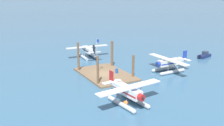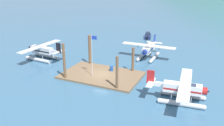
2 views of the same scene
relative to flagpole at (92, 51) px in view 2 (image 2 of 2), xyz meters
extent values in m
plane|color=#38607F|center=(0.89, 1.21, -4.46)|extent=(1200.00, 1200.00, 0.00)
cube|color=brown|center=(0.89, 1.21, -4.31)|extent=(12.59, 8.12, 0.30)
cylinder|color=brown|center=(-3.69, -2.38, -1.53)|extent=(0.41, 0.41, 5.86)
cylinder|color=brown|center=(5.19, -2.44, -1.92)|extent=(0.39, 0.39, 5.09)
cylinder|color=brown|center=(-3.36, 5.02, -1.70)|extent=(0.50, 0.50, 5.52)
cylinder|color=brown|center=(4.93, 4.84, -2.29)|extent=(0.43, 0.43, 4.34)
cylinder|color=silver|center=(-0.12, 0.00, -0.83)|extent=(0.08, 0.08, 6.67)
cube|color=#1E3DB2|center=(0.33, 0.00, 2.16)|extent=(0.90, 0.03, 0.56)
sphere|color=gold|center=(-0.12, 0.00, 2.56)|extent=(0.10, 0.10, 0.10)
cylinder|color=#1E4C99|center=(1.75, 3.22, -3.72)|extent=(0.58, 0.58, 0.88)
torus|color=#1E4C99|center=(1.75, 3.22, -3.72)|extent=(0.62, 0.62, 0.04)
sphere|color=orange|center=(14.39, -2.64, -4.09)|extent=(0.73, 0.73, 0.73)
cylinder|color=#B7BABF|center=(6.46, 13.08, -4.14)|extent=(0.64, 5.60, 0.64)
sphere|color=#B7BABF|center=(6.46, 10.28, -4.14)|extent=(0.64, 0.64, 0.64)
cylinder|color=#B7BABF|center=(3.96, 13.08, -4.14)|extent=(0.64, 5.60, 0.64)
sphere|color=#B7BABF|center=(3.96, 10.28, -4.14)|extent=(0.64, 0.64, 0.64)
cylinder|color=#B7BABF|center=(6.46, 11.88, -3.47)|extent=(0.10, 0.10, 0.70)
cylinder|color=#B7BABF|center=(6.46, 14.28, -3.47)|extent=(0.10, 0.10, 0.70)
cylinder|color=#B7BABF|center=(3.96, 11.88, -3.47)|extent=(0.10, 0.10, 0.70)
cylinder|color=#B7BABF|center=(3.96, 14.28, -3.47)|extent=(0.10, 0.10, 0.70)
cube|color=silver|center=(5.21, 13.08, -2.52)|extent=(1.24, 4.80, 1.20)
cube|color=#1E389E|center=(5.21, 13.08, -2.62)|extent=(1.26, 4.70, 0.24)
cube|color=#283347|center=(5.21, 12.00, -2.19)|extent=(1.05, 1.10, 0.56)
cube|color=silver|center=(5.21, 12.78, -1.85)|extent=(10.40, 1.40, 0.14)
cylinder|color=#1E389E|center=(7.41, 12.78, -2.19)|extent=(0.62, 0.08, 0.84)
cylinder|color=#1E389E|center=(3.01, 12.78, -2.19)|extent=(0.62, 0.08, 0.84)
cylinder|color=#1E389E|center=(5.21, 10.38, -2.52)|extent=(0.96, 0.60, 0.96)
cone|color=black|center=(5.21, 9.93, -2.52)|extent=(0.36, 0.35, 0.36)
cube|color=silver|center=(5.21, 16.33, -2.42)|extent=(0.44, 2.20, 0.56)
cube|color=#1E389E|center=(5.21, 17.23, -1.57)|extent=(0.12, 1.00, 1.90)
cube|color=silver|center=(5.21, 17.13, -2.32)|extent=(3.20, 0.80, 0.10)
cylinder|color=#B7BABF|center=(-13.26, 2.52, -4.14)|extent=(5.63, 1.02, 0.64)
sphere|color=#B7BABF|center=(-16.05, 2.71, -4.14)|extent=(0.64, 0.64, 0.64)
cylinder|color=#B7BABF|center=(-13.09, 5.02, -4.14)|extent=(5.63, 1.02, 0.64)
sphere|color=#B7BABF|center=(-15.88, 5.21, -4.14)|extent=(0.64, 0.64, 0.64)
cylinder|color=#B7BABF|center=(-14.45, 2.61, -3.47)|extent=(0.10, 0.10, 0.70)
cylinder|color=#B7BABF|center=(-12.06, 2.44, -3.47)|extent=(0.10, 0.10, 0.70)
cylinder|color=#B7BABF|center=(-14.28, 5.10, -3.47)|extent=(0.10, 0.10, 0.70)
cylinder|color=#B7BABF|center=(-11.89, 4.94, -3.47)|extent=(0.10, 0.10, 0.70)
cube|color=silver|center=(-13.17, 3.77, -2.52)|extent=(4.87, 1.56, 1.20)
cube|color=black|center=(-13.17, 3.77, -2.62)|extent=(4.78, 1.58, 0.24)
cube|color=#283347|center=(-14.25, 3.84, -2.19)|extent=(1.17, 1.13, 0.56)
cube|color=silver|center=(-13.47, 3.79, -1.85)|extent=(2.11, 10.47, 0.14)
cylinder|color=black|center=(-13.62, 1.60, -2.19)|extent=(0.12, 0.63, 0.84)
cylinder|color=black|center=(-13.32, 5.99, -2.19)|extent=(0.12, 0.63, 0.84)
cylinder|color=black|center=(-15.86, 3.95, -2.52)|extent=(0.66, 1.00, 0.96)
cone|color=black|center=(-16.31, 3.99, -2.52)|extent=(0.37, 0.38, 0.36)
cube|color=silver|center=(-9.93, 3.55, -2.42)|extent=(2.22, 0.59, 0.56)
cube|color=black|center=(-9.03, 3.49, -1.57)|extent=(1.01, 0.19, 1.90)
cube|color=silver|center=(-9.13, 3.49, -2.32)|extent=(1.02, 3.25, 0.10)
cylinder|color=#B7BABF|center=(14.03, -0.84, -4.14)|extent=(5.64, 1.19, 0.64)
sphere|color=#B7BABF|center=(16.81, -0.56, -4.14)|extent=(0.64, 0.64, 0.64)
cylinder|color=#B7BABF|center=(14.28, -3.33, -4.14)|extent=(5.64, 1.19, 0.64)
sphere|color=#B7BABF|center=(17.06, -3.05, -4.14)|extent=(0.64, 0.64, 0.64)
cylinder|color=#B7BABF|center=(15.22, -0.72, -3.47)|extent=(0.10, 0.10, 0.70)
cylinder|color=#B7BABF|center=(12.83, -0.96, -3.47)|extent=(0.10, 0.10, 0.70)
cylinder|color=#B7BABF|center=(15.47, -3.21, -3.47)|extent=(0.10, 0.10, 0.70)
cylinder|color=#B7BABF|center=(13.08, -3.45, -3.47)|extent=(0.10, 0.10, 0.70)
cube|color=white|center=(14.15, -2.09, -2.52)|extent=(4.90, 1.71, 1.20)
cube|color=#B21E1E|center=(14.15, -2.09, -2.62)|extent=(4.81, 1.72, 0.24)
cube|color=#283347|center=(15.23, -1.98, -2.19)|extent=(1.20, 1.16, 0.56)
cube|color=white|center=(14.45, -2.06, -1.85)|extent=(2.43, 10.49, 0.14)
cylinder|color=#B21E1E|center=(14.23, 0.13, -2.19)|extent=(0.14, 0.63, 0.84)
cylinder|color=#B21E1E|center=(14.67, -4.25, -2.19)|extent=(0.14, 0.63, 0.84)
cylinder|color=#B21E1E|center=(16.84, -1.82, -2.52)|extent=(0.69, 1.01, 0.96)
cone|color=black|center=(17.29, -1.77, -2.52)|extent=(0.38, 0.39, 0.36)
cube|color=white|center=(10.92, -2.41, -2.42)|extent=(2.23, 0.66, 0.56)
cube|color=#B21E1E|center=(10.02, -2.50, -1.57)|extent=(1.01, 0.22, 1.90)
cube|color=white|center=(10.12, -2.49, -2.32)|extent=(1.11, 3.26, 0.10)
cube|color=navy|center=(0.45, 28.56, -4.11)|extent=(2.46, 4.44, 0.70)
sphere|color=navy|center=(-0.05, 30.60, -4.11)|extent=(0.70, 0.70, 0.70)
cube|color=#283347|center=(0.37, 28.85, -3.36)|extent=(1.35, 1.43, 0.80)
cube|color=black|center=(0.99, 26.34, -3.86)|extent=(0.43, 0.40, 0.80)
camera|label=1|loc=(41.89, -20.04, 10.66)|focal=40.72mm
camera|label=2|loc=(17.80, -31.85, 11.37)|focal=39.66mm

